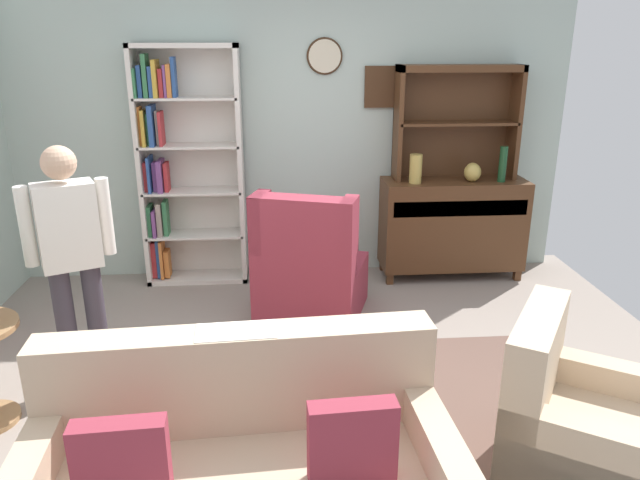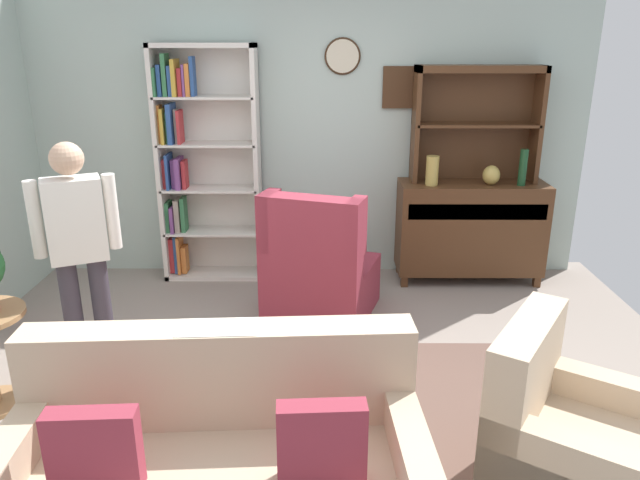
# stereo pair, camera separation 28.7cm
# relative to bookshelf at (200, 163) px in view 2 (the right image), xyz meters

# --- Properties ---
(ground_plane) EXTENTS (5.40, 4.60, 0.02)m
(ground_plane) POSITION_rel_bookshelf_xyz_m (0.98, -1.95, -1.09)
(ground_plane) COLOR gray
(wall_back) EXTENTS (5.00, 0.09, 2.80)m
(wall_back) POSITION_rel_bookshelf_xyz_m (0.98, 0.18, 0.33)
(wall_back) COLOR #ADC1B7
(wall_back) RESTS_ON ground_plane
(area_rug) EXTENTS (2.86, 1.83, 0.01)m
(area_rug) POSITION_rel_bookshelf_xyz_m (1.18, -2.25, -1.07)
(area_rug) COLOR brown
(area_rug) RESTS_ON ground_plane
(bookshelf) EXTENTS (0.90, 0.30, 2.10)m
(bookshelf) POSITION_rel_bookshelf_xyz_m (0.00, 0.00, 0.00)
(bookshelf) COLOR silver
(bookshelf) RESTS_ON ground_plane
(sideboard) EXTENTS (1.30, 0.45, 0.92)m
(sideboard) POSITION_rel_bookshelf_xyz_m (2.43, -0.09, -0.57)
(sideboard) COLOR #4C2D19
(sideboard) RESTS_ON ground_plane
(sideboard_hutch) EXTENTS (1.10, 0.26, 1.00)m
(sideboard_hutch) POSITION_rel_bookshelf_xyz_m (2.43, 0.02, 0.48)
(sideboard_hutch) COLOR #4C2D19
(sideboard_hutch) RESTS_ON sideboard
(vase_tall) EXTENTS (0.11, 0.11, 0.26)m
(vase_tall) POSITION_rel_bookshelf_xyz_m (2.04, -0.17, -0.03)
(vase_tall) COLOR tan
(vase_tall) RESTS_ON sideboard
(vase_round) EXTENTS (0.15, 0.15, 0.17)m
(vase_round) POSITION_rel_bookshelf_xyz_m (2.56, -0.15, -0.07)
(vase_round) COLOR tan
(vase_round) RESTS_ON sideboard
(bottle_wine) EXTENTS (0.07, 0.07, 0.32)m
(bottle_wine) POSITION_rel_bookshelf_xyz_m (2.82, -0.18, 0.00)
(bottle_wine) COLOR #194223
(bottle_wine) RESTS_ON sideboard
(couch_floral) EXTENTS (1.85, 0.95, 0.90)m
(couch_floral) POSITION_rel_bookshelf_xyz_m (0.64, -3.10, -0.76)
(couch_floral) COLOR #C6AD8E
(couch_floral) RESTS_ON ground_plane
(armchair_floral) EXTENTS (1.06, 1.05, 0.88)m
(armchair_floral) POSITION_rel_bookshelf_xyz_m (2.29, -2.87, -0.79)
(armchair_floral) COLOR #C6AD8E
(armchair_floral) RESTS_ON ground_plane
(wingback_chair) EXTENTS (0.99, 1.00, 1.05)m
(wingback_chair) POSITION_rel_bookshelf_xyz_m (1.06, -0.89, -0.69)
(wingback_chair) COLOR maroon
(wingback_chair) RESTS_ON ground_plane
(person_reading) EXTENTS (0.51, 0.32, 1.56)m
(person_reading) POSITION_rel_bookshelf_xyz_m (-0.43, -1.74, -0.17)
(person_reading) COLOR #38333D
(person_reading) RESTS_ON ground_plane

